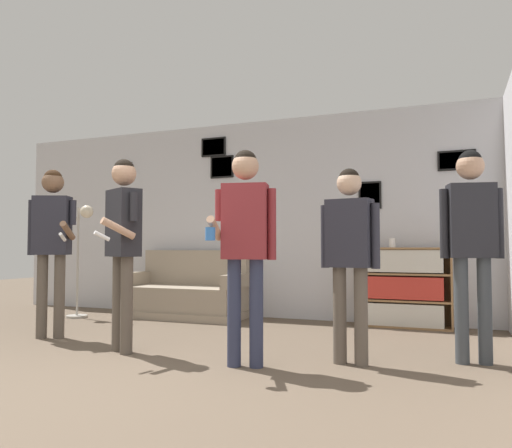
{
  "coord_description": "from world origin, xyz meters",
  "views": [
    {
      "loc": [
        2.37,
        -2.65,
        0.95
      ],
      "look_at": [
        0.59,
        1.87,
        1.18
      ],
      "focal_mm": 35.0,
      "sensor_mm": 36.0,
      "label": 1
    }
  ],
  "objects": [
    {
      "name": "person_spectator_far_right",
      "position": [
        2.52,
        1.82,
        1.09
      ],
      "size": [
        0.49,
        0.28,
        1.75
      ],
      "color": "#3D4247",
      "rests_on": "ground_plane"
    },
    {
      "name": "wall_back",
      "position": [
        0.0,
        3.77,
        1.36
      ],
      "size": [
        8.28,
        0.08,
        2.7
      ],
      "color": "silver",
      "rests_on": "ground_plane"
    },
    {
      "name": "bottle_on_floor",
      "position": [
        -1.43,
        2.55,
        0.1
      ],
      "size": [
        0.07,
        0.07,
        0.26
      ],
      "color": "black",
      "rests_on": "ground_plane"
    },
    {
      "name": "person_watcher_holding_cup",
      "position": [
        0.82,
        1.04,
        1.07
      ],
      "size": [
        0.49,
        0.5,
        1.74
      ],
      "color": "#2D334C",
      "rests_on": "ground_plane"
    },
    {
      "name": "person_player_foreground_left",
      "position": [
        -1.56,
        1.44,
        1.1
      ],
      "size": [
        0.59,
        0.42,
        1.77
      ],
      "color": "brown",
      "rests_on": "ground_plane"
    },
    {
      "name": "person_spectator_near_bookshelf",
      "position": [
        1.59,
        1.43,
        0.97
      ],
      "size": [
        0.5,
        0.25,
        1.6
      ],
      "color": "brown",
      "rests_on": "ground_plane"
    },
    {
      "name": "couch",
      "position": [
        -1.03,
        3.35,
        0.3
      ],
      "size": [
        1.66,
        0.8,
        0.91
      ],
      "color": "gray",
      "rests_on": "ground_plane"
    },
    {
      "name": "bookshelf",
      "position": [
        1.81,
        3.55,
        0.47
      ],
      "size": [
        1.1,
        0.3,
        0.95
      ],
      "color": "olive",
      "rests_on": "ground_plane"
    },
    {
      "name": "ground_plane",
      "position": [
        0.0,
        0.0,
        0.0
      ],
      "size": [
        20.0,
        20.0,
        0.0
      ],
      "primitive_type": "plane",
      "color": "brown"
    },
    {
      "name": "drinking_cup",
      "position": [
        1.69,
        3.55,
        1.0
      ],
      "size": [
        0.08,
        0.08,
        0.11
      ],
      "color": "white",
      "rests_on": "bookshelf"
    },
    {
      "name": "person_player_foreground_center",
      "position": [
        -0.43,
        1.14,
        1.09
      ],
      "size": [
        0.45,
        0.6,
        1.76
      ],
      "color": "brown",
      "rests_on": "ground_plane"
    },
    {
      "name": "floor_lamp",
      "position": [
        -2.39,
        2.78,
        1.1
      ],
      "size": [
        0.45,
        0.28,
        1.52
      ],
      "color": "#ADA89E",
      "rests_on": "ground_plane"
    }
  ]
}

